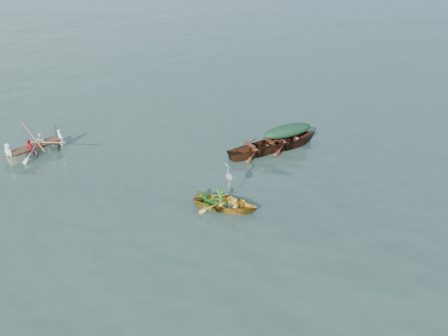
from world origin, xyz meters
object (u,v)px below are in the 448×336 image
(green_tarp_boat, at_px, (286,147))
(rowed_boat, at_px, (38,154))
(open_wooden_boat, at_px, (259,154))
(yellow_dinghy, at_px, (226,208))
(heron, at_px, (229,180))

(green_tarp_boat, xyz_separation_m, rowed_boat, (-9.89, 4.71, 0.00))
(open_wooden_boat, bearing_deg, green_tarp_boat, -90.09)
(open_wooden_boat, relative_size, rowed_boat, 1.07)
(yellow_dinghy, xyz_separation_m, open_wooden_boat, (3.40, 3.07, 0.00))
(yellow_dinghy, bearing_deg, heron, 5.19)
(green_tarp_boat, height_order, open_wooden_boat, green_tarp_boat)
(open_wooden_boat, height_order, rowed_boat, open_wooden_boat)
(yellow_dinghy, height_order, rowed_boat, rowed_boat)
(green_tarp_boat, relative_size, open_wooden_boat, 1.12)
(rowed_boat, xyz_separation_m, heron, (5.38, -7.37, 0.83))
(rowed_boat, bearing_deg, open_wooden_boat, -140.14)
(green_tarp_boat, bearing_deg, rowed_boat, 64.87)
(open_wooden_boat, distance_m, heron, 4.12)
(open_wooden_boat, bearing_deg, yellow_dinghy, 132.36)
(yellow_dinghy, relative_size, heron, 3.07)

